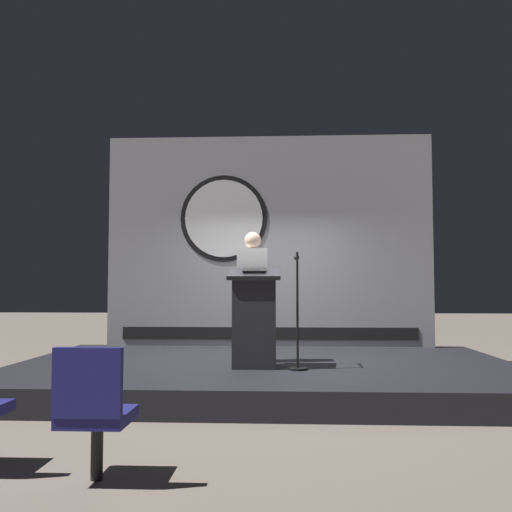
{
  "coord_description": "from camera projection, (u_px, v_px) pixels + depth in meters",
  "views": [
    {
      "loc": [
        0.22,
        -7.14,
        1.27
      ],
      "look_at": [
        -0.12,
        -0.09,
        1.68
      ],
      "focal_mm": 38.16,
      "sensor_mm": 36.0,
      "label": 1
    }
  ],
  "objects": [
    {
      "name": "podium",
      "position": [
        254.0,
        318.0,
        6.63
      ],
      "size": [
        0.64,
        0.5,
        1.22
      ],
      "color": "#26262B",
      "rests_on": "stage_platform"
    },
    {
      "name": "banner_display",
      "position": [
        267.0,
        241.0,
        9.02
      ],
      "size": [
        5.37,
        0.12,
        3.5
      ],
      "color": "#9E9EA3",
      "rests_on": "stage_platform"
    },
    {
      "name": "speaker_person",
      "position": [
        253.0,
        295.0,
        7.12
      ],
      "size": [
        0.4,
        0.26,
        1.7
      ],
      "color": "black",
      "rests_on": "stage_platform"
    },
    {
      "name": "audience_chair_left",
      "position": [
        94.0,
        406.0,
        3.54
      ],
      "size": [
        0.44,
        0.45,
        0.89
      ],
      "color": "black",
      "rests_on": "ground"
    },
    {
      "name": "stage_platform",
      "position": [
        265.0,
        374.0,
        7.07
      ],
      "size": [
        6.4,
        4.0,
        0.3
      ],
      "primitive_type": "cube",
      "color": "black",
      "rests_on": "ground"
    },
    {
      "name": "ground_plane",
      "position": [
        265.0,
        385.0,
        7.06
      ],
      "size": [
        40.0,
        40.0,
        0.0
      ],
      "primitive_type": "plane",
      "color": "#6B6056"
    },
    {
      "name": "microphone_stand",
      "position": [
        297.0,
        329.0,
        6.49
      ],
      "size": [
        0.24,
        0.46,
        1.39
      ],
      "color": "black",
      "rests_on": "stage_platform"
    }
  ]
}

